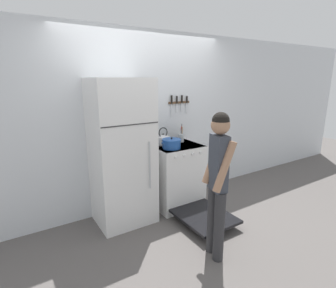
# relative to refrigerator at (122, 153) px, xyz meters

# --- Properties ---
(ground_plane) EXTENTS (14.00, 14.00, 0.00)m
(ground_plane) POSITION_rel_refrigerator_xyz_m (0.54, 0.31, -0.95)
(ground_plane) COLOR #5B5654
(wall_back) EXTENTS (10.00, 0.06, 2.55)m
(wall_back) POSITION_rel_refrigerator_xyz_m (0.54, 0.34, 0.33)
(wall_back) COLOR silver
(wall_back) RESTS_ON ground_plane
(refrigerator) EXTENTS (0.73, 0.64, 1.90)m
(refrigerator) POSITION_rel_refrigerator_xyz_m (0.00, 0.00, 0.00)
(refrigerator) COLOR white
(refrigerator) RESTS_ON ground_plane
(stove_range) EXTENTS (0.70, 1.37, 0.94)m
(stove_range) POSITION_rel_refrigerator_xyz_m (0.84, -0.04, -0.48)
(stove_range) COLOR white
(stove_range) RESTS_ON ground_plane
(dutch_oven_pot) EXTENTS (0.31, 0.26, 0.16)m
(dutch_oven_pot) POSITION_rel_refrigerator_xyz_m (0.68, -0.12, 0.06)
(dutch_oven_pot) COLOR #1E4C9E
(dutch_oven_pot) RESTS_ON stove_range
(tea_kettle) EXTENTS (0.24, 0.20, 0.26)m
(tea_kettle) POSITION_rel_refrigerator_xyz_m (0.70, 0.13, 0.07)
(tea_kettle) COLOR silver
(tea_kettle) RESTS_ON stove_range
(utensil_jar) EXTENTS (0.09, 0.09, 0.28)m
(utensil_jar) POSITION_rel_refrigerator_xyz_m (1.02, 0.13, 0.06)
(utensil_jar) COLOR silver
(utensil_jar) RESTS_ON stove_range
(person) EXTENTS (0.30, 0.36, 1.58)m
(person) POSITION_rel_refrigerator_xyz_m (0.53, -1.22, -0.05)
(person) COLOR #2D2D30
(person) RESTS_ON ground_plane
(wall_knife_strip) EXTENTS (0.38, 0.03, 0.33)m
(wall_knife_strip) POSITION_rel_refrigerator_xyz_m (1.09, 0.29, 0.58)
(wall_knife_strip) COLOR brown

